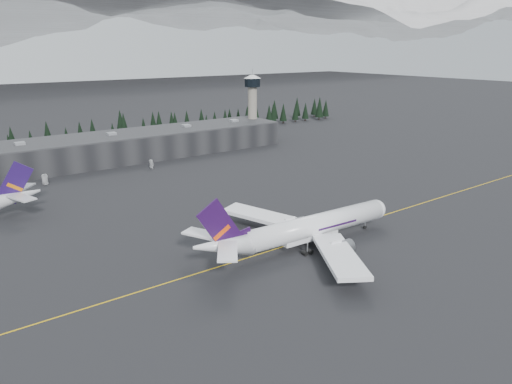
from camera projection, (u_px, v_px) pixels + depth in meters
ground at (296, 239)px, 131.23m from camera, size 1400.00×1400.00×0.00m
taxiline at (301, 241)px, 129.68m from camera, size 400.00×0.40×0.02m
terminal at (133, 145)px, 226.10m from camera, size 160.00×30.00×12.60m
control_tower at (252, 100)px, 264.94m from camera, size 10.00×10.00×37.70m
treeline at (108, 132)px, 254.39m from camera, size 360.00×20.00×15.00m
jet_main at (301, 229)px, 124.08m from camera, size 64.40×59.35×18.93m
gse_vehicle_a at (46, 184)px, 182.20m from camera, size 2.81×4.94×1.30m
gse_vehicle_b at (152, 167)px, 207.07m from camera, size 4.66×3.11×1.47m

